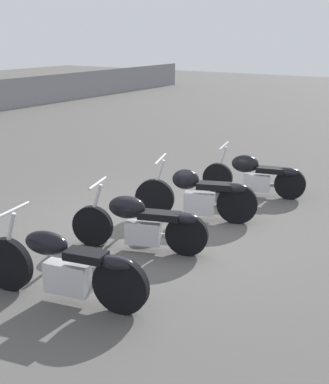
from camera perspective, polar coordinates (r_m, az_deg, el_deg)
name	(u,v)px	position (r m, az deg, el deg)	size (l,w,h in m)	color
ground_plane	(156,230)	(8.41, -0.88, -4.07)	(60.00, 60.00, 0.00)	#514F4C
motorcycle_slot_0	(65,267)	(6.23, -10.60, -7.84)	(0.76, 2.14, 1.03)	black
motorcycle_slot_1	(141,222)	(7.52, -2.52, -3.26)	(0.86, 1.92, 0.97)	black
motorcycle_slot_2	(198,195)	(8.71, 3.56, -0.29)	(0.97, 1.93, 1.03)	black
motorcycle_slot_3	(255,175)	(10.16, 9.64, 1.82)	(0.82, 1.90, 0.94)	black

